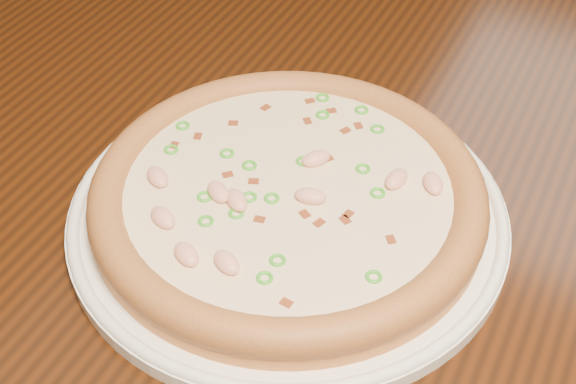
% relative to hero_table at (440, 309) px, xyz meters
% --- Properties ---
extents(hero_table, '(1.20, 0.80, 0.75)m').
position_rel_hero_table_xyz_m(hero_table, '(0.00, 0.00, 0.00)').
color(hero_table, black).
rests_on(hero_table, ground).
extents(plate, '(0.34, 0.34, 0.02)m').
position_rel_hero_table_xyz_m(plate, '(-0.12, -0.05, 0.11)').
color(plate, white).
rests_on(plate, hero_table).
extents(pizza, '(0.30, 0.30, 0.03)m').
position_rel_hero_table_xyz_m(pizza, '(-0.12, -0.05, 0.13)').
color(pizza, '#CD833D').
rests_on(pizza, plate).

